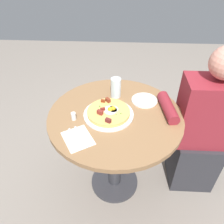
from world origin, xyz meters
TOP-DOWN VIEW (x-y plane):
  - ground_plane at (0.00, 0.00)m, footprint 6.00×6.00m
  - dining_table at (0.00, 0.00)m, footprint 0.83×0.83m
  - person_seated at (0.60, 0.08)m, footprint 0.52×0.31m
  - pizza_plate at (-0.04, -0.01)m, footprint 0.30×0.30m
  - breakfast_pizza at (-0.04, -0.01)m, footprint 0.26×0.26m
  - bread_plate at (0.19, 0.15)m, footprint 0.17×0.17m
  - napkin at (-0.19, -0.22)m, footprint 0.21×0.22m
  - fork at (-0.18, -0.21)m, footprint 0.10×0.16m
  - knife at (-0.21, -0.23)m, footprint 0.10×0.16m
  - water_glass at (-0.01, 0.19)m, footprint 0.07×0.07m
  - salt_shaker at (-0.24, -0.06)m, footprint 0.03×0.03m

SIDE VIEW (x-z plane):
  - ground_plane at x=0.00m, z-range 0.00..0.00m
  - person_seated at x=0.60m, z-range -0.06..1.07m
  - dining_table at x=0.00m, z-range 0.19..0.91m
  - napkin at x=-0.19m, z-range 0.72..0.73m
  - bread_plate at x=0.19m, z-range 0.72..0.73m
  - pizza_plate at x=-0.04m, z-range 0.72..0.74m
  - fork at x=-0.18m, z-range 0.73..0.73m
  - knife at x=-0.21m, z-range 0.73..0.73m
  - salt_shaker at x=-0.24m, z-range 0.72..0.77m
  - breakfast_pizza at x=-0.04m, z-range 0.72..0.77m
  - water_glass at x=-0.01m, z-range 0.72..0.86m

